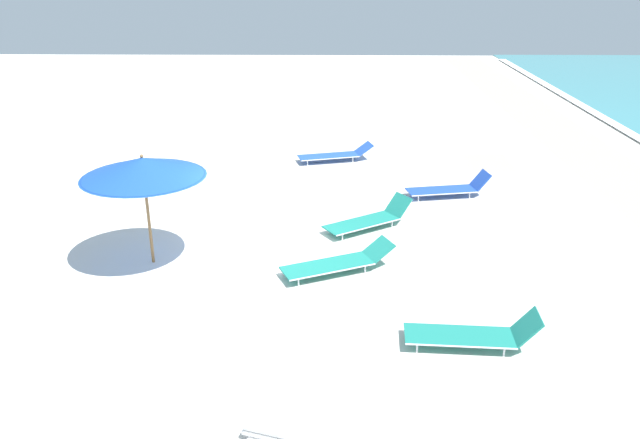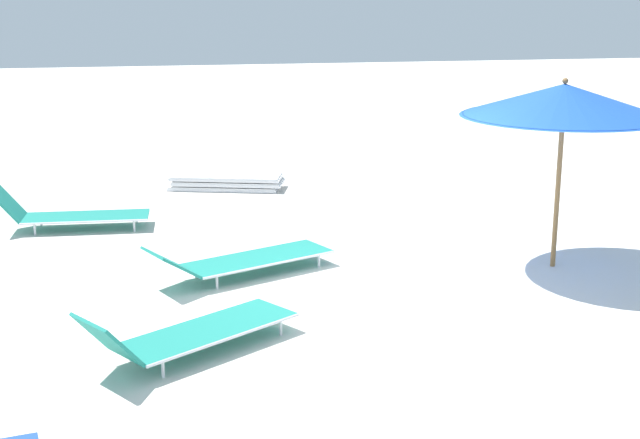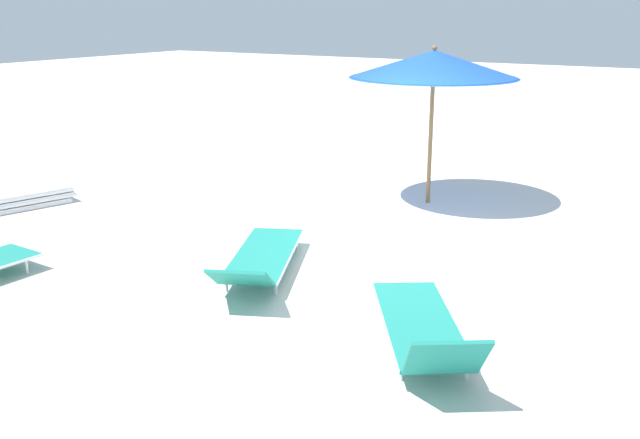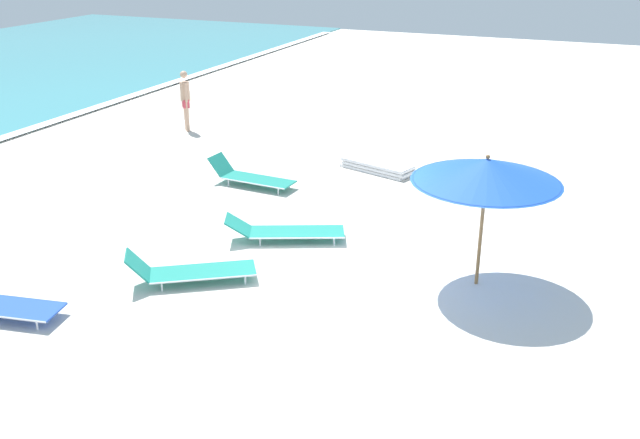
% 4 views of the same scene
% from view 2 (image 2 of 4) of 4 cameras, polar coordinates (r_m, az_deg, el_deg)
% --- Properties ---
extents(ground_plane, '(60.00, 60.00, 0.16)m').
position_cam_2_polar(ground_plane, '(9.94, 2.81, -5.17)').
color(ground_plane, silver).
extents(beach_umbrella, '(2.40, 2.40, 2.28)m').
position_cam_2_polar(beach_umbrella, '(10.79, 15.35, 7.34)').
color(beach_umbrella, olive).
rests_on(beach_umbrella, ground_plane).
extents(lounger_stack, '(1.13, 2.00, 0.24)m').
position_cam_2_polar(lounger_stack, '(15.04, -6.01, 2.43)').
color(lounger_stack, white).
rests_on(lounger_stack, ground_plane).
extents(sun_lounger_under_umbrella, '(1.48, 2.31, 0.49)m').
position_cam_2_polar(sun_lounger_under_umbrella, '(10.46, -5.07, -2.55)').
color(sun_lounger_under_umbrella, '#1E8475').
rests_on(sun_lounger_under_umbrella, ground_plane).
extents(sun_lounger_near_water_right, '(0.73, 2.10, 0.61)m').
position_cam_2_polar(sun_lounger_near_water_right, '(12.90, -15.71, 0.34)').
color(sun_lounger_near_water_right, '#1E8475').
rests_on(sun_lounger_near_water_right, ground_plane).
extents(sun_lounger_mid_beach_solo, '(1.68, 2.11, 0.60)m').
position_cam_2_polar(sun_lounger_mid_beach_solo, '(8.34, -8.43, -7.14)').
color(sun_lounger_mid_beach_solo, '#1E8475').
rests_on(sun_lounger_mid_beach_solo, ground_plane).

